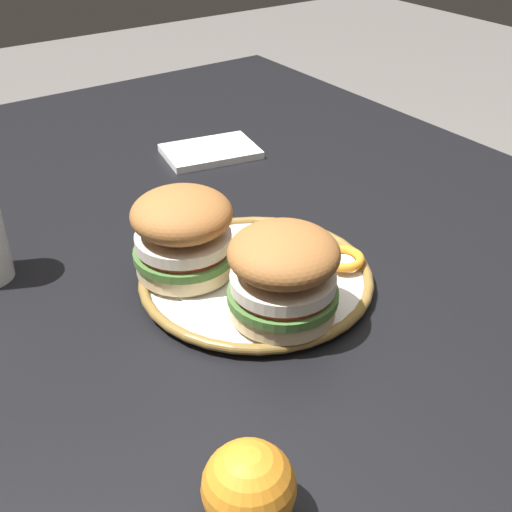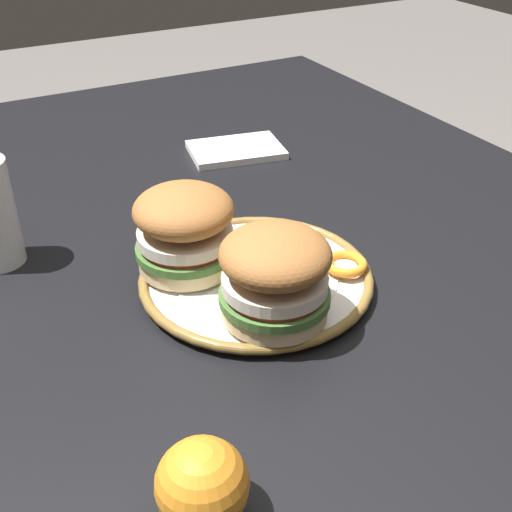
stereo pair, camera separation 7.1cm
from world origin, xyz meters
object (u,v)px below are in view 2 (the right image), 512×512
(dinner_plate, at_px, (256,278))
(sandwich_half_right, at_px, (186,229))
(sandwich_half_left, at_px, (275,274))
(whole_orange, at_px, (202,484))
(dining_table, at_px, (260,305))

(dinner_plate, bearing_deg, sandwich_half_right, -127.26)
(sandwich_half_left, relative_size, whole_orange, 2.03)
(dining_table, distance_m, sandwich_half_left, 0.20)
(whole_orange, bearing_deg, sandwich_half_right, 158.45)
(dinner_plate, height_order, sandwich_half_right, sandwich_half_right)
(dinner_plate, height_order, sandwich_half_left, sandwich_half_left)
(dining_table, xyz_separation_m, dinner_plate, (0.05, -0.03, 0.09))
(dinner_plate, xyz_separation_m, whole_orange, (0.26, -0.19, 0.03))
(dining_table, bearing_deg, whole_orange, -35.44)
(dinner_plate, xyz_separation_m, sandwich_half_right, (-0.05, -0.06, 0.06))
(dining_table, height_order, whole_orange, whole_orange)
(dining_table, bearing_deg, sandwich_half_right, -88.03)
(sandwich_half_right, distance_m, whole_orange, 0.33)
(dining_table, bearing_deg, dinner_plate, -33.26)
(dinner_plate, distance_m, whole_orange, 0.32)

